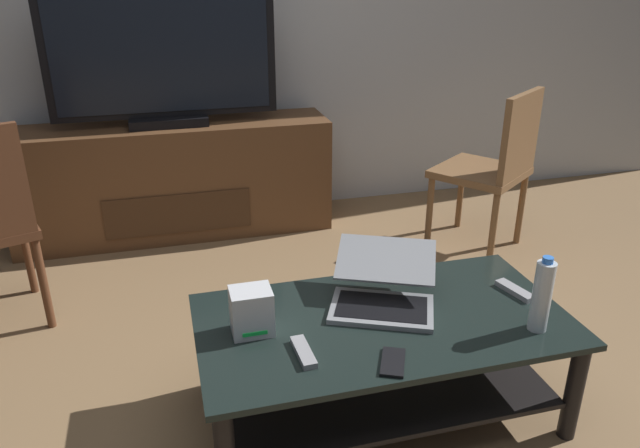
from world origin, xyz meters
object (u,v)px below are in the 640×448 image
router_box (252,311)px  tv_remote (304,352)px  media_cabinet (175,180)px  laptop (383,288)px  coffee_table (382,348)px  dining_chair (495,164)px  cell_phone (393,362)px  television (163,62)px  water_bottle_near (542,296)px  soundbar_remote (515,290)px

router_box → tv_remote: size_ratio=0.97×
media_cabinet → router_box: (0.18, -1.79, 0.14)m
laptop → coffee_table: bearing=-109.5°
coffee_table → dining_chair: (1.06, 1.13, 0.23)m
router_box → cell_phone: 0.48m
media_cabinet → television: bearing=-90.0°
cell_phone → tv_remote: tv_remote is taller
coffee_table → water_bottle_near: size_ratio=4.78×
tv_remote → water_bottle_near: bearing=-6.9°
router_box → cell_phone: (0.38, -0.28, -0.07)m
laptop → soundbar_remote: laptop is taller
water_bottle_near → cell_phone: 0.55m
coffee_table → television: 2.04m
coffee_table → television: television is taller
coffee_table → television: bearing=109.0°
water_bottle_near → soundbar_remote: (0.06, 0.23, -0.12)m
coffee_table → media_cabinet: bearing=108.7°
coffee_table → laptop: (0.03, 0.10, 0.18)m
media_cabinet → soundbar_remote: 2.13m
router_box → cell_phone: router_box is taller
media_cabinet → water_bottle_near: (1.09, -2.02, 0.19)m
dining_chair → tv_remote: 1.87m
coffee_table → router_box: bearing=175.3°
dining_chair → cell_phone: 1.78m
dining_chair → cell_phone: dining_chair is taller
soundbar_remote → laptop: bearing=158.1°
coffee_table → soundbar_remote: soundbar_remote is taller
tv_remote → soundbar_remote: 0.85m
tv_remote → soundbar_remote: size_ratio=1.00×
laptop → water_bottle_near: bearing=-33.9°
television → water_bottle_near: size_ratio=4.64×
television → laptop: (0.65, -1.70, -0.56)m
router_box → cell_phone: size_ratio=1.11×
television → tv_remote: 2.05m
television → soundbar_remote: (1.15, -1.77, -0.61)m
dining_chair → water_bottle_near: size_ratio=3.43×
television → water_bottle_near: (1.09, -2.00, -0.49)m
media_cabinet → dining_chair: bearing=-22.6°
coffee_table → water_bottle_near: bearing=-22.3°
television → laptop: television is taller
media_cabinet → soundbar_remote: (1.15, -1.79, 0.07)m
television → laptop: size_ratio=2.51×
dining_chair → soundbar_remote: bearing=-116.2°
cell_phone → soundbar_remote: 0.65m
coffee_table → router_box: size_ratio=8.14×
water_bottle_near → soundbar_remote: water_bottle_near is taller
coffee_table → tv_remote: bearing=-157.0°
television → tv_remote: (0.31, -1.94, -0.61)m
coffee_table → tv_remote: (-0.31, -0.13, 0.13)m
coffee_table → dining_chair: bearing=46.7°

